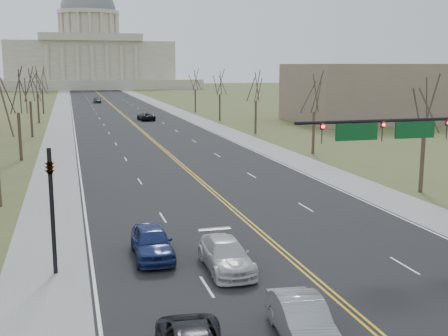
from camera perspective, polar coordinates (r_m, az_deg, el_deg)
road at (r=123.72m, az=-10.60°, el=5.68°), size 20.00×380.00×0.01m
cross_road at (r=23.70m, az=12.88°, el=-14.00°), size 120.00×14.00×0.01m
sidewalk_left at (r=123.28m, az=-16.19°, el=5.44°), size 4.00×380.00×0.03m
sidewalk_right at (r=125.31m, az=-5.10°, el=5.88°), size 4.00×380.00×0.03m
center_line at (r=123.72m, az=-10.60°, el=5.68°), size 0.42×380.00×0.01m
edge_line_left at (r=123.27m, az=-15.16°, el=5.49°), size 0.15×380.00×0.01m
edge_line_right at (r=124.94m, az=-6.10°, el=5.85°), size 0.15×380.00×0.01m
capitol at (r=263.05m, az=-13.44°, el=11.05°), size 90.00×60.00×50.00m
signal_mast at (r=32.18m, az=18.69°, el=2.82°), size 12.12×0.44×7.20m
signal_left at (r=27.07m, az=-17.13°, el=-2.83°), size 0.32×0.36×6.00m
tree_r_0 at (r=45.27m, az=19.80°, el=5.78°), size 3.74×3.74×8.50m
tree_r_1 at (r=62.65m, az=9.18°, el=7.35°), size 3.74×3.74×8.50m
tree_l_1 at (r=61.15m, az=-20.28°, el=7.15°), size 3.96×3.96×9.00m
tree_r_2 at (r=81.24m, az=3.26°, el=8.12°), size 3.74×3.74×8.50m
tree_l_2 at (r=81.09m, az=-19.16°, el=7.84°), size 3.96×3.96×9.00m
tree_r_3 at (r=100.38m, az=-0.44°, el=8.55°), size 3.74×3.74×8.50m
tree_l_3 at (r=101.05m, az=-18.49°, el=8.26°), size 3.96×3.96×9.00m
tree_r_4 at (r=119.80m, az=-2.96°, el=8.83°), size 3.74×3.74×8.50m
tree_l_4 at (r=121.02m, az=-18.03°, el=8.54°), size 3.96×3.96×9.00m
bldg_right_mass at (r=102.36m, az=14.25°, el=7.41°), size 25.00×20.00×10.00m
car_sb_inner_lead at (r=20.76m, az=7.98°, el=-15.12°), size 2.10×4.80×1.53m
car_sb_inner_second at (r=27.20m, az=0.20°, el=-8.84°), size 2.10×5.02×1.45m
car_sb_outer_second at (r=29.06m, az=-7.34°, el=-7.45°), size 2.04×4.85×1.64m
car_far_nb at (r=102.27m, az=-7.94°, el=5.23°), size 2.96×5.45×1.45m
car_far_sb at (r=153.36m, az=-12.76°, el=6.77°), size 1.93×4.71×1.60m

